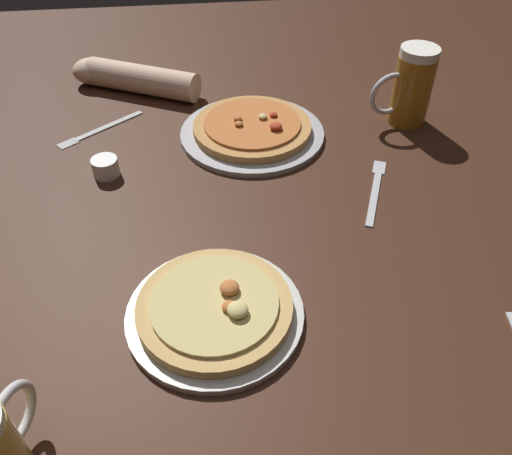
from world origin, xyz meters
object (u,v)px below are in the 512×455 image
at_px(ramekin_butter, 105,167).
at_px(fork_spare, 375,189).
at_px(diner_arm, 129,77).
at_px(pizza_plate_far, 252,130).
at_px(beer_mug_amber, 411,87).
at_px(pizza_plate_near, 215,310).
at_px(fork_left, 99,129).

distance_m(ramekin_butter, fork_spare, 0.55).
relative_size(ramekin_butter, diner_arm, 0.16).
relative_size(pizza_plate_far, beer_mug_amber, 1.82).
height_order(pizza_plate_near, fork_spare, pizza_plate_near).
bearing_deg(diner_arm, pizza_plate_near, -77.41).
distance_m(beer_mug_amber, ramekin_butter, 0.69).
relative_size(pizza_plate_near, fork_left, 1.48).
relative_size(pizza_plate_near, fork_spare, 1.33).
bearing_deg(pizza_plate_far, beer_mug_amber, 3.22).
bearing_deg(ramekin_butter, diner_arm, 85.42).
bearing_deg(diner_arm, fork_left, -108.10).
bearing_deg(diner_arm, beer_mug_amber, -19.88).
distance_m(beer_mug_amber, fork_left, 0.71).
height_order(beer_mug_amber, fork_spare, beer_mug_amber).
xyz_separation_m(pizza_plate_far, fork_spare, (0.22, -0.23, -0.01)).
height_order(ramekin_butter, fork_left, ramekin_butter).
bearing_deg(beer_mug_amber, pizza_plate_far, -176.78).
relative_size(pizza_plate_near, diner_arm, 0.83).
xyz_separation_m(pizza_plate_far, ramekin_butter, (-0.31, -0.11, 0.00)).
distance_m(pizza_plate_far, fork_spare, 0.32).
bearing_deg(beer_mug_amber, fork_left, 176.49).
height_order(pizza_plate_near, pizza_plate_far, pizza_plate_near).
distance_m(pizza_plate_far, fork_left, 0.35).
distance_m(beer_mug_amber, diner_arm, 0.69).
relative_size(pizza_plate_near, beer_mug_amber, 1.53).
relative_size(ramekin_butter, fork_left, 0.29).
bearing_deg(diner_arm, ramekin_butter, -94.58).
bearing_deg(diner_arm, pizza_plate_far, -41.75).
xyz_separation_m(pizza_plate_near, ramekin_butter, (-0.20, 0.39, 0.00)).
relative_size(beer_mug_amber, fork_left, 0.97).
bearing_deg(ramekin_butter, fork_left, 100.52).
height_order(fork_left, fork_spare, same).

